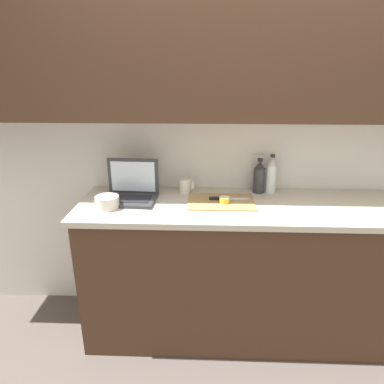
{
  "coord_description": "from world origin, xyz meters",
  "views": [
    {
      "loc": [
        -0.24,
        -1.94,
        1.71
      ],
      "look_at": [
        -0.31,
        -0.01,
        1.01
      ],
      "focal_mm": 32.0,
      "sensor_mm": 36.0,
      "label": 1
    }
  ],
  "objects_px": {
    "knife": "(223,198)",
    "bowl_white": "(107,202)",
    "cutting_board": "(221,202)",
    "bottle_green_soda": "(271,175)",
    "bottle_oil_tall": "(259,177)",
    "laptop": "(131,190)",
    "measuring_cup": "(185,186)",
    "lemon_half_cut": "(224,200)"
  },
  "relations": [
    {
      "from": "laptop",
      "to": "measuring_cup",
      "type": "relative_size",
      "value": 3.37
    },
    {
      "from": "laptop",
      "to": "bottle_green_soda",
      "type": "distance_m",
      "value": 0.91
    },
    {
      "from": "knife",
      "to": "measuring_cup",
      "type": "distance_m",
      "value": 0.28
    },
    {
      "from": "knife",
      "to": "lemon_half_cut",
      "type": "bearing_deg",
      "value": -85.57
    },
    {
      "from": "cutting_board",
      "to": "lemon_half_cut",
      "type": "height_order",
      "value": "lemon_half_cut"
    },
    {
      "from": "cutting_board",
      "to": "knife",
      "type": "relative_size",
      "value": 1.6
    },
    {
      "from": "bottle_green_soda",
      "to": "measuring_cup",
      "type": "xyz_separation_m",
      "value": [
        -0.57,
        -0.03,
        -0.07
      ]
    },
    {
      "from": "laptop",
      "to": "lemon_half_cut",
      "type": "relative_size",
      "value": 5.02
    },
    {
      "from": "laptop",
      "to": "knife",
      "type": "xyz_separation_m",
      "value": [
        0.57,
        -0.01,
        -0.04
      ]
    },
    {
      "from": "knife",
      "to": "bowl_white",
      "type": "height_order",
      "value": "bowl_white"
    },
    {
      "from": "knife",
      "to": "bottle_green_soda",
      "type": "height_order",
      "value": "bottle_green_soda"
    },
    {
      "from": "bottle_green_soda",
      "to": "lemon_half_cut",
      "type": "bearing_deg",
      "value": -145.4
    },
    {
      "from": "cutting_board",
      "to": "bottle_oil_tall",
      "type": "height_order",
      "value": "bottle_oil_tall"
    },
    {
      "from": "cutting_board",
      "to": "bottle_green_soda",
      "type": "xyz_separation_m",
      "value": [
        0.33,
        0.2,
        0.11
      ]
    },
    {
      "from": "knife",
      "to": "bottle_oil_tall",
      "type": "xyz_separation_m",
      "value": [
        0.25,
        0.17,
        0.09
      ]
    },
    {
      "from": "lemon_half_cut",
      "to": "measuring_cup",
      "type": "relative_size",
      "value": 0.67
    },
    {
      "from": "knife",
      "to": "measuring_cup",
      "type": "height_order",
      "value": "measuring_cup"
    },
    {
      "from": "bottle_green_soda",
      "to": "bowl_white",
      "type": "bearing_deg",
      "value": -162.99
    },
    {
      "from": "lemon_half_cut",
      "to": "measuring_cup",
      "type": "bearing_deg",
      "value": 143.33
    },
    {
      "from": "bowl_white",
      "to": "knife",
      "type": "bearing_deg",
      "value": 11.56
    },
    {
      "from": "laptop",
      "to": "bottle_green_soda",
      "type": "height_order",
      "value": "bottle_green_soda"
    },
    {
      "from": "laptop",
      "to": "bottle_oil_tall",
      "type": "height_order",
      "value": "laptop"
    },
    {
      "from": "bottle_green_soda",
      "to": "bowl_white",
      "type": "xyz_separation_m",
      "value": [
        -1.01,
        -0.31,
        -0.08
      ]
    },
    {
      "from": "cutting_board",
      "to": "measuring_cup",
      "type": "bearing_deg",
      "value": 144.32
    },
    {
      "from": "laptop",
      "to": "bowl_white",
      "type": "height_order",
      "value": "laptop"
    },
    {
      "from": "bottle_oil_tall",
      "to": "cutting_board",
      "type": "bearing_deg",
      "value": -142.5
    },
    {
      "from": "bottle_green_soda",
      "to": "bowl_white",
      "type": "distance_m",
      "value": 1.06
    },
    {
      "from": "cutting_board",
      "to": "knife",
      "type": "bearing_deg",
      "value": 69.85
    },
    {
      "from": "lemon_half_cut",
      "to": "bottle_oil_tall",
      "type": "bearing_deg",
      "value": 42.53
    },
    {
      "from": "bottle_green_soda",
      "to": "bottle_oil_tall",
      "type": "height_order",
      "value": "bottle_green_soda"
    },
    {
      "from": "bottle_green_soda",
      "to": "measuring_cup",
      "type": "bearing_deg",
      "value": -176.99
    },
    {
      "from": "cutting_board",
      "to": "bottle_green_soda",
      "type": "bearing_deg",
      "value": 30.45
    },
    {
      "from": "bottle_green_soda",
      "to": "bottle_oil_tall",
      "type": "distance_m",
      "value": 0.08
    },
    {
      "from": "cutting_board",
      "to": "knife",
      "type": "distance_m",
      "value": 0.03
    },
    {
      "from": "knife",
      "to": "cutting_board",
      "type": "bearing_deg",
      "value": -116.72
    },
    {
      "from": "laptop",
      "to": "bowl_white",
      "type": "xyz_separation_m",
      "value": [
        -0.11,
        -0.15,
        -0.02
      ]
    },
    {
      "from": "knife",
      "to": "bottle_oil_tall",
      "type": "height_order",
      "value": "bottle_oil_tall"
    },
    {
      "from": "laptop",
      "to": "bowl_white",
      "type": "relative_size",
      "value": 2.36
    },
    {
      "from": "knife",
      "to": "measuring_cup",
      "type": "xyz_separation_m",
      "value": [
        -0.24,
        0.14,
        0.03
      ]
    },
    {
      "from": "bottle_green_soda",
      "to": "bottle_oil_tall",
      "type": "bearing_deg",
      "value": 180.0
    },
    {
      "from": "bowl_white",
      "to": "measuring_cup",
      "type": "bearing_deg",
      "value": 32.09
    },
    {
      "from": "cutting_board",
      "to": "lemon_half_cut",
      "type": "relative_size",
      "value": 6.18
    }
  ]
}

